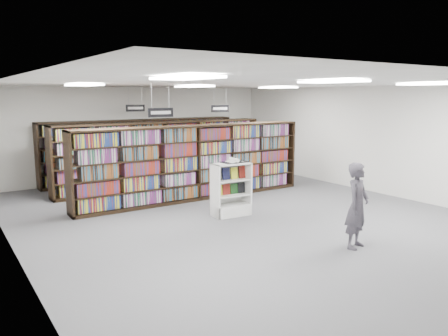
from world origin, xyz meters
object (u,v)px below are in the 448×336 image
shopper (357,206)px  open_book (234,161)px  endcap_display (230,197)px  bookshelf_row_near (195,162)px

shopper → open_book: bearing=81.9°
endcap_display → open_book: open_book is taller
bookshelf_row_near → shopper: bearing=-83.9°
open_book → shopper: (0.57, -3.28, -0.50)m
endcap_display → shopper: bearing=-74.1°
bookshelf_row_near → endcap_display: 2.07m
endcap_display → open_book: bearing=11.2°
bookshelf_row_near → endcap_display: size_ratio=5.37×
bookshelf_row_near → shopper: (0.56, -5.23, -0.22)m
bookshelf_row_near → endcap_display: bookshelf_row_near is taller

